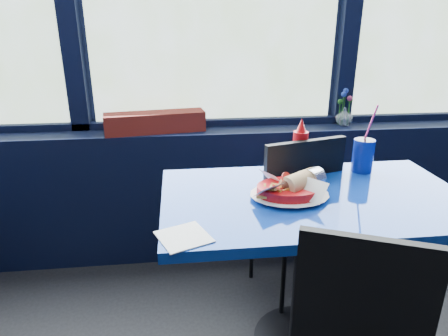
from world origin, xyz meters
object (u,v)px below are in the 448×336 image
Objects in this scene: chair_near_back at (300,209)px; planter_box at (155,122)px; near_table at (311,236)px; food_basket at (291,189)px; ketchup_bottle at (300,149)px; soda_cup at (363,155)px; flower_vase at (344,114)px.

chair_near_back and planter_box have the same top height.
near_table is 0.24m from food_basket.
soda_cup is (0.29, -0.02, -0.03)m from ketchup_bottle.
near_table is 3.98× the size of food_basket.
near_table is 0.33m from chair_near_back.
food_basket is at bearing -148.67° from soda_cup.
soda_cup reaches higher than flower_vase.
planter_box is at bearing -178.92° from flower_vase.
planter_box is at bearing 138.32° from ketchup_bottle.
flower_vase is 0.76m from ketchup_bottle.
ketchup_bottle is at bearing -49.89° from planter_box.
near_table is 3.83× the size of soda_cup.
soda_cup is (0.30, 0.24, 0.26)m from near_table.
flower_vase is at bearing -142.34° from chair_near_back.
chair_near_back is at bearing 80.54° from near_table.
chair_near_back is 4.16× the size of flower_vase.
near_table is 1.03m from flower_vase.
food_basket is 0.47m from soda_cup.
chair_near_back is 2.91× the size of soda_cup.
ketchup_bottle is 0.29m from soda_cup.
flower_vase is 0.70× the size of soda_cup.
near_table is at bearing -118.40° from flower_vase.
near_table is 2.16× the size of planter_box.
chair_near_back is 1.64× the size of planter_box.
food_basket is 1.20× the size of ketchup_bottle.
planter_box reaches higher than food_basket.
planter_box is 1.02m from food_basket.
food_basket is 0.29m from ketchup_bottle.
chair_near_back is 0.40m from soda_cup.
flower_vase is 0.87× the size of ketchup_bottle.
flower_vase is 0.73× the size of food_basket.
soda_cup is (-0.17, -0.63, -0.04)m from flower_vase.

